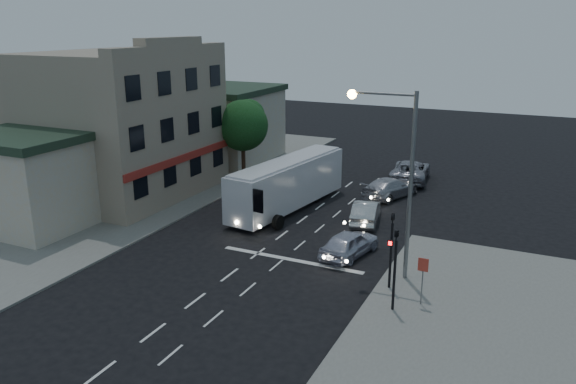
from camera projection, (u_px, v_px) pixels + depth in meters
The scene contains 17 objects.
ground at pixel (240, 267), 28.72m from camera, with size 120.00×120.00×0.00m, color black.
sidewalk_near at pixel (501, 373), 19.95m from camera, with size 12.00×24.00×0.12m, color slate.
sidewalk_far at pixel (139, 194), 40.91m from camera, with size 12.00×50.00×0.12m, color slate.
road_markings at pixel (290, 249), 31.06m from camera, with size 8.00×30.55×0.01m.
tour_bus at pixel (288, 183), 37.25m from camera, with size 3.77×11.24×3.38m.
car_suv at pixel (349, 243), 29.94m from camera, with size 1.67×4.15×1.41m, color silver.
car_sedan_a at pixel (366, 212), 34.94m from camera, with size 1.49×4.26×1.40m, color beige.
car_sedan_b at pixel (390, 188), 40.04m from camera, with size 2.01×4.95×1.44m, color #B0AFB8.
car_sedan_c at pixel (410, 171), 44.28m from camera, with size 2.71×5.88×1.63m, color #91919D.
traffic_signal_main at pixel (391, 242), 25.61m from camera, with size 0.25×0.35×4.10m.
traffic_signal_side at pixel (395, 260), 23.61m from camera, with size 0.18×0.15×4.10m.
regulatory_sign at pixel (423, 273), 24.27m from camera, with size 0.45×0.12×2.20m.
streetlight at pixel (398, 164), 25.99m from camera, with size 3.32×0.44×9.00m.
main_building at pixel (123, 123), 39.83m from camera, with size 10.12×12.00×11.00m.
low_building_south at pixel (22, 181), 33.30m from camera, with size 7.40×5.40×5.70m.
low_building_north at pixel (219, 123), 50.56m from camera, with size 9.40×9.40×6.50m.
street_tree at pixel (243, 123), 43.77m from camera, with size 4.00×4.00×6.20m.
Camera 1 is at (13.44, -22.83, 11.99)m, focal length 35.00 mm.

